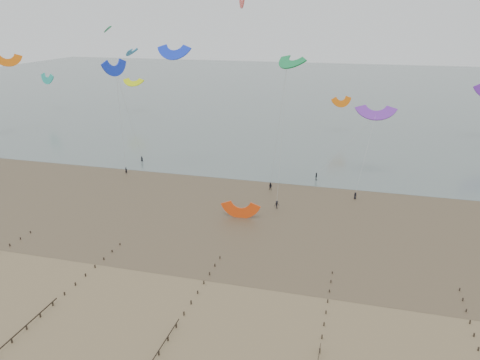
% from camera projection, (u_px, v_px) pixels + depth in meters
% --- Properties ---
extents(ground, '(500.00, 500.00, 0.00)m').
position_uv_depth(ground, '(167.00, 295.00, 65.90)').
color(ground, brown).
rests_on(ground, ground).
extents(sea_and_shore, '(500.00, 665.00, 0.03)m').
position_uv_depth(sea_and_shore, '(215.00, 203.00, 98.22)').
color(sea_and_shore, '#475654').
rests_on(sea_and_shore, ground).
extents(kitesurfer_lead, '(0.63, 0.43, 1.68)m').
position_uv_depth(kitesurfer_lead, '(126.00, 170.00, 116.21)').
color(kitesurfer_lead, black).
rests_on(kitesurfer_lead, ground).
extents(kitesurfers, '(125.06, 28.54, 1.87)m').
position_uv_depth(kitesurfers, '(408.00, 191.00, 102.58)').
color(kitesurfers, black).
rests_on(kitesurfers, ground).
extents(grounded_kite, '(6.67, 5.31, 3.55)m').
position_uv_depth(grounded_kite, '(240.00, 218.00, 91.15)').
color(grounded_kite, '#E9430E').
rests_on(grounded_kite, ground).
extents(kites_airborne, '(225.12, 114.00, 36.35)m').
position_uv_depth(kites_airborne, '(267.00, 76.00, 138.69)').
color(kites_airborne, red).
rests_on(kites_airborne, ground).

